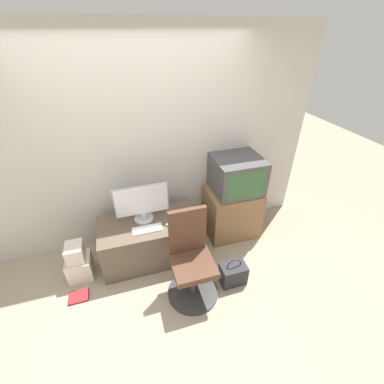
% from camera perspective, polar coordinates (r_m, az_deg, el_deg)
% --- Properties ---
extents(ground_plane, '(12.00, 12.00, 0.00)m').
position_cam_1_polar(ground_plane, '(2.98, -4.56, -25.04)').
color(ground_plane, tan).
extents(wall_back, '(4.40, 0.05, 2.60)m').
position_cam_1_polar(wall_back, '(3.13, -11.22, 9.62)').
color(wall_back, beige).
rests_on(wall_back, ground_plane).
extents(desk, '(1.19, 0.61, 0.56)m').
position_cam_1_polar(desk, '(3.29, -9.10, -10.36)').
color(desk, brown).
rests_on(desk, ground_plane).
extents(side_stand, '(0.69, 0.53, 0.68)m').
position_cam_1_polar(side_stand, '(3.61, 8.83, -4.34)').
color(side_stand, olive).
rests_on(side_stand, ground_plane).
extents(main_monitor, '(0.62, 0.23, 0.46)m').
position_cam_1_polar(main_monitor, '(3.02, -11.05, -2.47)').
color(main_monitor, '#B2B2B7').
rests_on(main_monitor, desk).
extents(keyboard, '(0.34, 0.13, 0.01)m').
position_cam_1_polar(keyboard, '(3.00, -9.93, -8.13)').
color(keyboard, white).
rests_on(keyboard, desk).
extents(mouse, '(0.05, 0.04, 0.03)m').
position_cam_1_polar(mouse, '(3.02, -5.34, -7.19)').
color(mouse, silver).
rests_on(mouse, desk).
extents(crt_tv, '(0.60, 0.56, 0.46)m').
position_cam_1_polar(crt_tv, '(3.32, 9.93, 3.80)').
color(crt_tv, '#474747').
rests_on(crt_tv, side_stand).
extents(office_chair, '(0.56, 0.56, 1.04)m').
position_cam_1_polar(office_chair, '(2.79, -0.17, -15.48)').
color(office_chair, '#333333').
rests_on(office_chair, ground_plane).
extents(cardboard_box_lower, '(0.27, 0.28, 0.28)m').
position_cam_1_polar(cardboard_box_lower, '(3.40, -23.62, -15.01)').
color(cardboard_box_lower, beige).
rests_on(cardboard_box_lower, ground_plane).
extents(cardboard_box_upper, '(0.19, 0.22, 0.20)m').
position_cam_1_polar(cardboard_box_upper, '(3.24, -24.58, -12.12)').
color(cardboard_box_upper, beige).
rests_on(cardboard_box_upper, cardboard_box_lower).
extents(handbag, '(0.29, 0.20, 0.36)m').
position_cam_1_polar(handbag, '(3.12, 9.07, -17.42)').
color(handbag, '#232328').
rests_on(handbag, ground_plane).
extents(book, '(0.21, 0.16, 0.02)m').
position_cam_1_polar(book, '(3.30, -23.88, -20.48)').
color(book, maroon).
rests_on(book, ground_plane).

